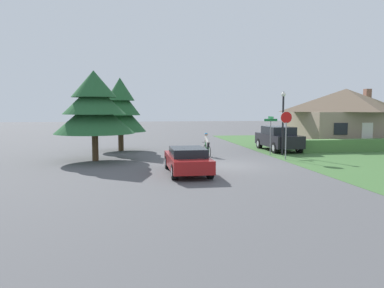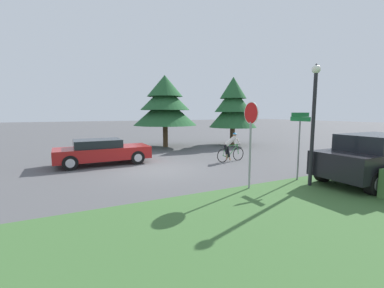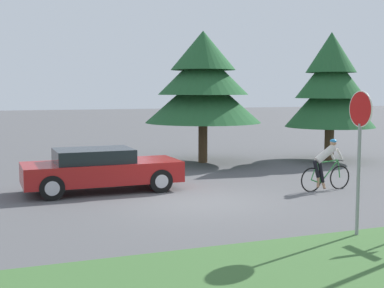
{
  "view_description": "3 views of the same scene",
  "coord_description": "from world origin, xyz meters",
  "px_view_note": "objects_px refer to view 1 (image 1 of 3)",
  "views": [
    {
      "loc": [
        -4.77,
        -19.4,
        3.08
      ],
      "look_at": [
        -1.62,
        1.05,
        1.11
      ],
      "focal_mm": 35.0,
      "sensor_mm": 36.0,
      "label": 1
    },
    {
      "loc": [
        10.91,
        -3.63,
        2.56
      ],
      "look_at": [
        -0.4,
        2.02,
        1.0
      ],
      "focal_mm": 24.0,
      "sensor_mm": 36.0,
      "label": 2
    },
    {
      "loc": [
        12.86,
        -5.01,
        2.9
      ],
      "look_at": [
        -1.29,
        0.43,
        1.39
      ],
      "focal_mm": 50.0,
      "sensor_mm": 36.0,
      "label": 3
    }
  ],
  "objects_px": {
    "cottage_house": "(345,116)",
    "conifer_tall_near": "(94,107)",
    "cyclist": "(207,145)",
    "street_name_sign": "(271,128)",
    "street_lamp": "(283,116)",
    "parked_suv_right": "(278,138)",
    "stop_sign": "(286,126)",
    "conifer_tall_far": "(120,109)",
    "sedan_left_lane": "(187,160)"
  },
  "relations": [
    {
      "from": "cottage_house",
      "to": "conifer_tall_near",
      "type": "xyz_separation_m",
      "value": [
        -19.95,
        -6.79,
        0.73
      ]
    },
    {
      "from": "cyclist",
      "to": "conifer_tall_near",
      "type": "distance_m",
      "value": 7.42
    },
    {
      "from": "conifer_tall_near",
      "to": "street_name_sign",
      "type": "bearing_deg",
      "value": 5.72
    },
    {
      "from": "street_lamp",
      "to": "street_name_sign",
      "type": "bearing_deg",
      "value": 162.8
    },
    {
      "from": "cyclist",
      "to": "street_name_sign",
      "type": "xyz_separation_m",
      "value": [
        4.29,
        0.08,
        1.05
      ]
    },
    {
      "from": "street_lamp",
      "to": "cyclist",
      "type": "bearing_deg",
      "value": 178.27
    },
    {
      "from": "street_lamp",
      "to": "street_name_sign",
      "type": "distance_m",
      "value": 1.12
    },
    {
      "from": "cyclist",
      "to": "street_name_sign",
      "type": "relative_size",
      "value": 0.69
    },
    {
      "from": "parked_suv_right",
      "to": "stop_sign",
      "type": "bearing_deg",
      "value": 163.46
    },
    {
      "from": "conifer_tall_far",
      "to": "street_lamp",
      "type": "bearing_deg",
      "value": -21.8
    },
    {
      "from": "street_lamp",
      "to": "conifer_tall_far",
      "type": "bearing_deg",
      "value": 158.2
    },
    {
      "from": "street_lamp",
      "to": "street_name_sign",
      "type": "relative_size",
      "value": 1.64
    },
    {
      "from": "cottage_house",
      "to": "stop_sign",
      "type": "relative_size",
      "value": 2.92
    },
    {
      "from": "parked_suv_right",
      "to": "stop_sign",
      "type": "xyz_separation_m",
      "value": [
        -1.41,
        -4.69,
        1.15
      ]
    },
    {
      "from": "cottage_house",
      "to": "parked_suv_right",
      "type": "height_order",
      "value": "cottage_house"
    },
    {
      "from": "cottage_house",
      "to": "street_lamp",
      "type": "distance_m",
      "value": 9.92
    },
    {
      "from": "sedan_left_lane",
      "to": "parked_suv_right",
      "type": "xyz_separation_m",
      "value": [
        7.94,
        8.58,
        0.27
      ]
    },
    {
      "from": "cottage_house",
      "to": "conifer_tall_far",
      "type": "xyz_separation_m",
      "value": [
        -18.64,
        -1.64,
        0.61
      ]
    },
    {
      "from": "sedan_left_lane",
      "to": "cyclist",
      "type": "xyz_separation_m",
      "value": [
        2.17,
        6.18,
        0.08
      ]
    },
    {
      "from": "sedan_left_lane",
      "to": "conifer_tall_near",
      "type": "bearing_deg",
      "value": 42.34
    },
    {
      "from": "stop_sign",
      "to": "street_lamp",
      "type": "relative_size",
      "value": 0.69
    },
    {
      "from": "cyclist",
      "to": "stop_sign",
      "type": "relative_size",
      "value": 0.6
    },
    {
      "from": "street_name_sign",
      "to": "conifer_tall_near",
      "type": "distance_m",
      "value": 11.36
    },
    {
      "from": "cottage_house",
      "to": "parked_suv_right",
      "type": "relative_size",
      "value": 1.75
    },
    {
      "from": "sedan_left_lane",
      "to": "stop_sign",
      "type": "bearing_deg",
      "value": -59.7
    },
    {
      "from": "cottage_house",
      "to": "stop_sign",
      "type": "bearing_deg",
      "value": -136.77
    },
    {
      "from": "cottage_house",
      "to": "parked_suv_right",
      "type": "distance_m",
      "value": 8.13
    },
    {
      "from": "street_lamp",
      "to": "parked_suv_right",
      "type": "bearing_deg",
      "value": 73.99
    },
    {
      "from": "conifer_tall_near",
      "to": "cottage_house",
      "type": "bearing_deg",
      "value": 18.8
    },
    {
      "from": "conifer_tall_near",
      "to": "parked_suv_right",
      "type": "bearing_deg",
      "value": 15.17
    },
    {
      "from": "stop_sign",
      "to": "street_name_sign",
      "type": "height_order",
      "value": "stop_sign"
    },
    {
      "from": "cottage_house",
      "to": "street_name_sign",
      "type": "bearing_deg",
      "value": -146.67
    },
    {
      "from": "street_name_sign",
      "to": "conifer_tall_far",
      "type": "xyz_separation_m",
      "value": [
        -9.91,
        4.03,
        1.29
      ]
    },
    {
      "from": "stop_sign",
      "to": "conifer_tall_near",
      "type": "distance_m",
      "value": 11.42
    },
    {
      "from": "sedan_left_lane",
      "to": "conifer_tall_far",
      "type": "bearing_deg",
      "value": 18.06
    },
    {
      "from": "cottage_house",
      "to": "stop_sign",
      "type": "xyz_separation_m",
      "value": [
        -8.65,
        -8.04,
        -0.4
      ]
    },
    {
      "from": "street_name_sign",
      "to": "street_lamp",
      "type": "bearing_deg",
      "value": -17.2
    },
    {
      "from": "cottage_house",
      "to": "conifer_tall_near",
      "type": "distance_m",
      "value": 21.08
    },
    {
      "from": "sedan_left_lane",
      "to": "cyclist",
      "type": "relative_size",
      "value": 2.55
    },
    {
      "from": "stop_sign",
      "to": "conifer_tall_far",
      "type": "relative_size",
      "value": 0.55
    },
    {
      "from": "sedan_left_lane",
      "to": "stop_sign",
      "type": "relative_size",
      "value": 1.54
    },
    {
      "from": "cyclist",
      "to": "street_lamp",
      "type": "bearing_deg",
      "value": -95.53
    },
    {
      "from": "sedan_left_lane",
      "to": "street_lamp",
      "type": "xyz_separation_m",
      "value": [
        7.21,
        6.03,
        1.93
      ]
    },
    {
      "from": "conifer_tall_near",
      "to": "conifer_tall_far",
      "type": "bearing_deg",
      "value": 75.74
    },
    {
      "from": "parked_suv_right",
      "to": "conifer_tall_near",
      "type": "relative_size",
      "value": 0.92
    },
    {
      "from": "stop_sign",
      "to": "conifer_tall_near",
      "type": "bearing_deg",
      "value": -4.06
    },
    {
      "from": "sedan_left_lane",
      "to": "street_name_sign",
      "type": "height_order",
      "value": "street_name_sign"
    },
    {
      "from": "parked_suv_right",
      "to": "conifer_tall_far",
      "type": "relative_size",
      "value": 0.91
    },
    {
      "from": "conifer_tall_far",
      "to": "cottage_house",
      "type": "bearing_deg",
      "value": 5.01
    },
    {
      "from": "sedan_left_lane",
      "to": "conifer_tall_near",
      "type": "xyz_separation_m",
      "value": [
        -4.76,
        5.14,
        2.54
      ]
    }
  ]
}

